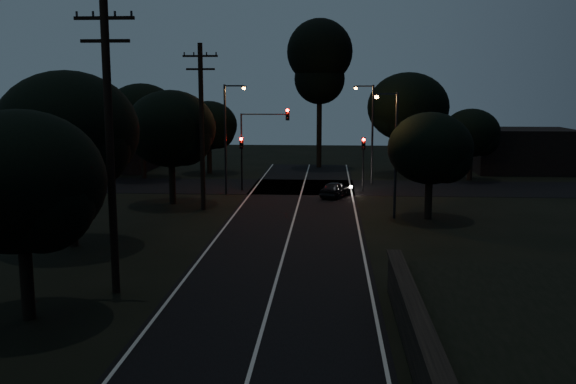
{
  "coord_description": "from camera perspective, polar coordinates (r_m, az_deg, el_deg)",
  "views": [
    {
      "loc": [
        2.14,
        -8.13,
        7.71
      ],
      "look_at": [
        0.0,
        24.0,
        2.5
      ],
      "focal_mm": 40.0,
      "sensor_mm": 36.0,
      "label": 1
    }
  ],
  "objects": [
    {
      "name": "road_surface",
      "position": [
        40.06,
        0.68,
        -1.89
      ],
      "size": [
        60.0,
        70.0,
        0.03
      ],
      "color": "black",
      "rests_on": "ground"
    },
    {
      "name": "utility_pole_mid",
      "position": [
        24.6,
        -15.57,
        4.26
      ],
      "size": [
        2.2,
        0.3,
        11.0
      ],
      "color": "black",
      "rests_on": "ground"
    },
    {
      "name": "utility_pole_far",
      "position": [
        41.01,
        -7.68,
        6.0
      ],
      "size": [
        2.2,
        0.3,
        10.5
      ],
      "color": "black",
      "rests_on": "ground"
    },
    {
      "name": "tree_left_b",
      "position": [
        22.57,
        -22.37,
        0.53
      ],
      "size": [
        5.56,
        5.56,
        7.07
      ],
      "color": "black",
      "rests_on": "ground"
    },
    {
      "name": "tree_left_c",
      "position": [
        32.53,
        -18.68,
        4.9
      ],
      "size": [
        6.79,
        6.79,
        8.58
      ],
      "color": "black",
      "rests_on": "ground"
    },
    {
      "name": "tree_left_d",
      "position": [
        43.38,
        -10.15,
        5.39
      ],
      "size": [
        6.01,
        6.01,
        7.63
      ],
      "color": "black",
      "rests_on": "ground"
    },
    {
      "name": "tree_far_nw",
      "position": [
        59.15,
        -6.9,
        5.79
      ],
      "size": [
        5.21,
        5.21,
        6.6
      ],
      "color": "black",
      "rests_on": "ground"
    },
    {
      "name": "tree_far_w",
      "position": [
        56.35,
        -12.68,
        6.51
      ],
      "size": [
        6.4,
        6.4,
        8.16
      ],
      "color": "black",
      "rests_on": "ground"
    },
    {
      "name": "tree_far_ne",
      "position": [
        58.45,
        10.89,
        7.27
      ],
      "size": [
        7.24,
        7.24,
        9.15
      ],
      "color": "black",
      "rests_on": "ground"
    },
    {
      "name": "tree_far_e",
      "position": [
        56.46,
        16.17,
        4.97
      ],
      "size": [
        4.77,
        4.77,
        6.05
      ],
      "color": "black",
      "rests_on": "ground"
    },
    {
      "name": "tree_right_a",
      "position": [
        38.67,
        12.8,
        3.64
      ],
      "size": [
        5.01,
        5.01,
        6.36
      ],
      "color": "black",
      "rests_on": "ground"
    },
    {
      "name": "tall_pine",
      "position": [
        63.2,
        2.83,
        11.58
      ],
      "size": [
        6.33,
        6.33,
        14.38
      ],
      "color": "black",
      "rests_on": "ground"
    },
    {
      "name": "building_left",
      "position": [
        64.32,
        -16.38,
        3.9
      ],
      "size": [
        10.0,
        8.0,
        4.4
      ],
      "primitive_type": "cube",
      "color": "black",
      "rests_on": "ground"
    },
    {
      "name": "building_right",
      "position": [
        63.94,
        20.05,
        3.51
      ],
      "size": [
        9.0,
        7.0,
        4.0
      ],
      "primitive_type": "cube",
      "color": "black",
      "rests_on": "ground"
    },
    {
      "name": "signal_left",
      "position": [
        48.84,
        -4.15,
        3.44
      ],
      "size": [
        0.28,
        0.35,
        4.1
      ],
      "color": "black",
      "rests_on": "ground"
    },
    {
      "name": "signal_right",
      "position": [
        48.43,
        6.72,
        3.35
      ],
      "size": [
        0.28,
        0.35,
        4.1
      ],
      "color": "black",
      "rests_on": "ground"
    },
    {
      "name": "signal_mast",
      "position": [
        48.51,
        -2.19,
        5.2
      ],
      "size": [
        3.7,
        0.35,
        6.25
      ],
      "color": "black",
      "rests_on": "ground"
    },
    {
      "name": "streetlight_a",
      "position": [
        46.83,
        -5.37,
        5.38
      ],
      "size": [
        1.66,
        0.26,
        8.0
      ],
      "color": "black",
      "rests_on": "ground"
    },
    {
      "name": "streetlight_b",
      "position": [
        52.32,
        7.31,
        5.74
      ],
      "size": [
        1.66,
        0.26,
        8.0
      ],
      "color": "black",
      "rests_on": "ground"
    },
    {
      "name": "streetlight_c",
      "position": [
        38.46,
        9.32,
        4.06
      ],
      "size": [
        1.46,
        0.26,
        7.5
      ],
      "color": "black",
      "rests_on": "ground"
    },
    {
      "name": "car",
      "position": [
        46.01,
        4.24,
        0.23
      ],
      "size": [
        2.49,
        3.61,
        1.14
      ],
      "primitive_type": "imported",
      "rotation": [
        0.0,
        0.0,
        2.76
      ],
      "color": "black",
      "rests_on": "ground"
    }
  ]
}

